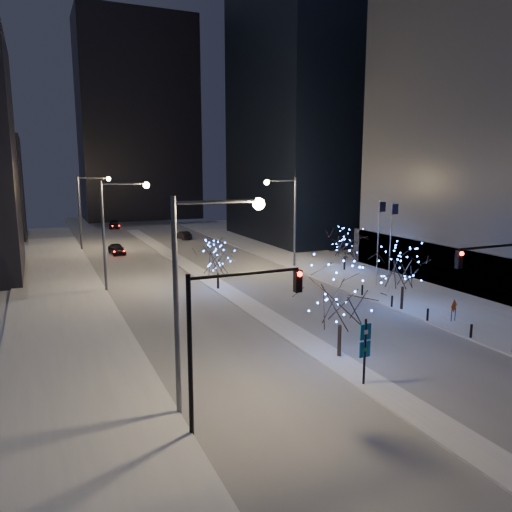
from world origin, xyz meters
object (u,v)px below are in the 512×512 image
street_lamp_w_far (87,202)px  street_lamp_east (288,210)px  car_near (117,249)px  car_mid (183,235)px  holiday_tree_median_far (218,259)px  car_far (114,225)px  wayfinding_sign (365,345)px  traffic_signal_west (225,323)px  street_lamp_w_near (199,274)px  holiday_tree_plaza_far (345,243)px  holiday_tree_plaza_near (404,268)px  street_lamp_w_mid (115,220)px  holiday_tree_median_near (341,294)px  construction_sign (454,308)px  traffic_signal_east (502,280)px

street_lamp_w_far → street_lamp_east: bearing=-49.2°
car_near → car_mid: car_near is taller
holiday_tree_median_far → car_far: bearing=92.1°
wayfinding_sign → car_near: bearing=94.7°
traffic_signal_west → car_near: 46.80m
street_lamp_w_near → street_lamp_w_far: bearing=90.0°
holiday_tree_plaza_far → wayfinding_sign: size_ratio=1.31×
holiday_tree_median_far → holiday_tree_plaza_near: (11.00, -12.21, 0.51)m
car_mid → street_lamp_w_mid: bearing=56.3°
street_lamp_w_mid → holiday_tree_median_near: size_ratio=1.65×
street_lamp_w_near → street_lamp_w_mid: (0.00, 25.00, 0.00)m
street_lamp_w_far → wayfinding_sign: street_lamp_w_far is taller
street_lamp_east → street_lamp_w_near: bearing=-124.2°
street_lamp_east → car_far: (-12.49, 44.72, -5.78)m
street_lamp_w_far → car_mid: (14.38, 4.27, -5.87)m
car_near → construction_sign: 43.31m
street_lamp_w_far → wayfinding_sign: 51.87m
holiday_tree_plaza_near → construction_sign: size_ratio=3.15×
traffic_signal_west → construction_sign: traffic_signal_west is taller
holiday_tree_median_near → wayfinding_sign: bearing=-104.5°
street_lamp_east → holiday_tree_plaza_far: (4.84, -4.17, -3.39)m
holiday_tree_plaza_near → wayfinding_sign: size_ratio=1.42×
street_lamp_east → holiday_tree_median_near: bearing=-110.8°
street_lamp_east → traffic_signal_east: bearing=-92.3°
holiday_tree_plaza_near → construction_sign: 4.84m
car_mid → holiday_tree_plaza_far: 31.97m
holiday_tree_median_far → street_lamp_w_near: bearing=-111.5°
holiday_tree_plaza_far → traffic_signal_east: bearing=-103.6°
car_mid → car_far: bearing=-74.5°
traffic_signal_west → traffic_signal_east: (17.38, 1.00, 0.00)m
street_lamp_w_mid → car_far: size_ratio=2.17×
street_lamp_w_mid → traffic_signal_east: bearing=-55.5°
traffic_signal_west → wayfinding_sign: size_ratio=1.92×
wayfinding_sign → car_far: bearing=89.1°
street_lamp_w_near → car_near: 45.03m
car_mid → holiday_tree_median_near: (-4.95, -51.45, 3.29)m
traffic_signal_east → holiday_tree_plaza_near: traffic_signal_east is taller
street_lamp_w_mid → holiday_tree_plaza_near: size_ratio=1.93×
car_far → traffic_signal_west: bearing=-87.3°
car_mid → holiday_tree_plaza_far: holiday_tree_plaza_far is taller
street_lamp_w_mid → car_near: street_lamp_w_mid is taller
car_far → holiday_tree_plaza_far: holiday_tree_plaza_far is taller
construction_sign → traffic_signal_east: bearing=-138.6°
wayfinding_sign → holiday_tree_plaza_far: bearing=55.8°
holiday_tree_median_far → holiday_tree_plaza_near: holiday_tree_plaza_near is taller
car_mid → holiday_tree_median_far: bearing=72.2°
street_lamp_w_mid → traffic_signal_east: street_lamp_w_mid is taller
street_lamp_w_far → holiday_tree_median_far: street_lamp_w_far is taller
street_lamp_w_mid → street_lamp_east: (19.02, 3.00, -0.05)m
street_lamp_w_mid → car_near: 20.60m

